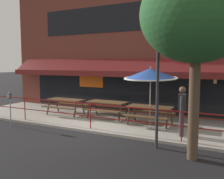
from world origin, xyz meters
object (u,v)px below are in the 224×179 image
(pedestrian_walking, at_px, (182,108))
(picnic_table_right, at_px, (150,110))
(picnic_table_centre, at_px, (107,105))
(picnic_table_left, at_px, (66,102))
(patio_umbrella_right, at_px, (151,74))
(street_tree_curbside, at_px, (200,7))
(street_sign_pole, at_px, (158,73))
(parking_meter_near, at_px, (10,99))

(pedestrian_walking, bearing_deg, picnic_table_right, 146.85)
(picnic_table_centre, relative_size, pedestrian_walking, 1.05)
(picnic_table_left, xyz_separation_m, patio_umbrella_right, (4.32, -0.07, 1.47))
(picnic_table_centre, relative_size, street_tree_curbside, 0.32)
(picnic_table_left, height_order, picnic_table_centre, same)
(picnic_table_centre, height_order, picnic_table_right, same)
(picnic_table_right, distance_m, patio_umbrella_right, 1.47)
(picnic_table_right, bearing_deg, street_sign_pole, -66.70)
(patio_umbrella_right, relative_size, pedestrian_walking, 1.39)
(picnic_table_centre, bearing_deg, parking_meter_near, -137.91)
(picnic_table_left, xyz_separation_m, pedestrian_walking, (5.79, -1.06, 0.35))
(picnic_table_left, relative_size, street_tree_curbside, 0.32)
(street_sign_pole, bearing_deg, picnic_table_centre, 139.72)
(picnic_table_left, bearing_deg, pedestrian_walking, -10.34)
(pedestrian_walking, bearing_deg, patio_umbrella_right, 146.24)
(picnic_table_centre, distance_m, pedestrian_walking, 3.88)
(picnic_table_left, xyz_separation_m, picnic_table_centre, (2.16, 0.26, 0.00))
(picnic_table_left, distance_m, pedestrian_walking, 5.90)
(patio_umbrella_right, relative_size, parking_meter_near, 1.67)
(picnic_table_left, height_order, picnic_table_right, same)
(picnic_table_centre, bearing_deg, pedestrian_walking, -20.00)
(picnic_table_centre, relative_size, street_sign_pole, 0.40)
(pedestrian_walking, xyz_separation_m, parking_meter_near, (-6.70, -1.45, 0.09))
(picnic_table_right, xyz_separation_m, patio_umbrella_right, (0.00, 0.02, 1.47))
(patio_umbrella_right, height_order, street_sign_pole, street_sign_pole)
(picnic_table_centre, height_order, street_sign_pole, street_sign_pole)
(pedestrian_walking, height_order, parking_meter_near, pedestrian_walking)
(picnic_table_left, bearing_deg, patio_umbrella_right, -0.98)
(pedestrian_walking, relative_size, street_sign_pole, 0.38)
(picnic_table_centre, distance_m, parking_meter_near, 4.16)
(pedestrian_walking, bearing_deg, street_tree_curbside, -68.03)
(picnic_table_left, bearing_deg, picnic_table_right, -1.28)
(picnic_table_centre, relative_size, picnic_table_right, 1.00)
(patio_umbrella_right, relative_size, street_sign_pole, 0.53)
(patio_umbrella_right, distance_m, parking_meter_near, 5.86)
(parking_meter_near, bearing_deg, pedestrian_walking, 12.24)
(patio_umbrella_right, height_order, parking_meter_near, patio_umbrella_right)
(picnic_table_left, height_order, street_tree_curbside, street_tree_curbside)
(picnic_table_left, distance_m, picnic_table_centre, 2.18)
(picnic_table_left, bearing_deg, parking_meter_near, -109.98)
(patio_umbrella_right, height_order, street_tree_curbside, street_tree_curbside)
(parking_meter_near, bearing_deg, picnic_table_left, 70.02)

